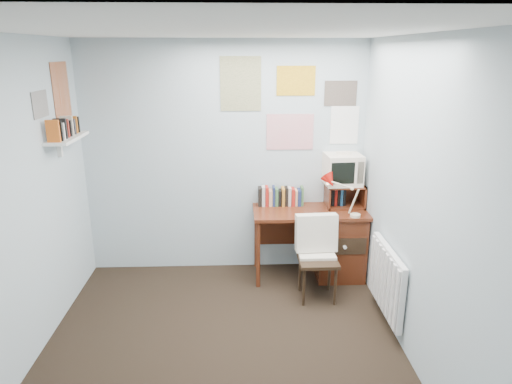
% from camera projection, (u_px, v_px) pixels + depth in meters
% --- Properties ---
extents(ground, '(3.50, 3.50, 0.00)m').
position_uv_depth(ground, '(222.00, 364.00, 3.61)').
color(ground, black).
rests_on(ground, ground).
extents(back_wall, '(3.00, 0.02, 2.50)m').
position_uv_depth(back_wall, '(225.00, 160.00, 4.91)').
color(back_wall, '#A7B9BE').
rests_on(back_wall, ground).
extents(left_wall, '(0.02, 3.50, 2.50)m').
position_uv_depth(left_wall, '(3.00, 220.00, 3.18)').
color(left_wall, '#A7B9BE').
rests_on(left_wall, ground).
extents(right_wall, '(0.02, 3.50, 2.50)m').
position_uv_depth(right_wall, '(426.00, 214.00, 3.30)').
color(right_wall, '#A7B9BE').
rests_on(right_wall, ground).
extents(ceiling, '(3.00, 3.50, 0.02)m').
position_uv_depth(ceiling, '(213.00, 30.00, 2.87)').
color(ceiling, white).
rests_on(ceiling, back_wall).
extents(desk, '(1.20, 0.55, 0.76)m').
position_uv_depth(desk, '(334.00, 241.00, 4.95)').
color(desk, '#592614').
rests_on(desk, ground).
extents(desk_chair, '(0.41, 0.40, 0.81)m').
position_uv_depth(desk_chair, '(318.00, 261.00, 4.48)').
color(desk_chair, black).
rests_on(desk_chair, ground).
extents(desk_lamp, '(0.30, 0.27, 0.38)m').
position_uv_depth(desk_lamp, '(356.00, 199.00, 4.58)').
color(desk_lamp, red).
rests_on(desk_lamp, desk).
extents(tv_riser, '(0.40, 0.30, 0.25)m').
position_uv_depth(tv_riser, '(345.00, 195.00, 4.91)').
color(tv_riser, '#592614').
rests_on(tv_riser, desk).
extents(crt_tv, '(0.39, 0.37, 0.35)m').
position_uv_depth(crt_tv, '(343.00, 168.00, 4.84)').
color(crt_tv, beige).
rests_on(crt_tv, tv_riser).
extents(book_row, '(0.60, 0.14, 0.22)m').
position_uv_depth(book_row, '(286.00, 195.00, 4.96)').
color(book_row, '#592614').
rests_on(book_row, desk).
extents(radiator, '(0.09, 0.80, 0.60)m').
position_uv_depth(radiator, '(387.00, 280.00, 4.07)').
color(radiator, white).
rests_on(radiator, right_wall).
extents(wall_shelf, '(0.20, 0.62, 0.24)m').
position_uv_depth(wall_shelf, '(67.00, 138.00, 4.13)').
color(wall_shelf, white).
rests_on(wall_shelf, left_wall).
extents(posters_back, '(1.20, 0.01, 0.90)m').
position_uv_depth(posters_back, '(291.00, 103.00, 4.75)').
color(posters_back, white).
rests_on(posters_back, back_wall).
extents(posters_left, '(0.01, 0.70, 0.60)m').
position_uv_depth(posters_left, '(51.00, 95.00, 4.01)').
color(posters_left, white).
rests_on(posters_left, left_wall).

